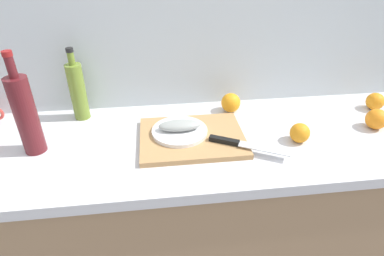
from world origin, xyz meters
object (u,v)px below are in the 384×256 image
(chef_knife, at_px, (239,143))
(orange_0, at_px, (300,133))
(wine_bottle, at_px, (26,114))
(olive_oil_bottle, at_px, (78,91))
(white_plate, at_px, (180,131))
(fish_fillet, at_px, (179,125))
(cutting_board, at_px, (192,137))

(chef_knife, relative_size, orange_0, 3.68)
(wine_bottle, relative_size, orange_0, 4.97)
(olive_oil_bottle, bearing_deg, orange_0, -19.07)
(white_plate, relative_size, orange_0, 2.85)
(wine_bottle, xyz_separation_m, orange_0, (0.96, -0.06, -0.11))
(white_plate, relative_size, fish_fillet, 1.33)
(white_plate, distance_m, wine_bottle, 0.53)
(cutting_board, xyz_separation_m, wine_bottle, (-0.56, -0.00, 0.14))
(cutting_board, height_order, wine_bottle, wine_bottle)
(white_plate, bearing_deg, chef_knife, -28.73)
(olive_oil_bottle, distance_m, orange_0, 0.88)
(white_plate, distance_m, chef_knife, 0.23)
(orange_0, bearing_deg, chef_knife, -173.12)
(chef_knife, bearing_deg, orange_0, 34.23)
(cutting_board, relative_size, orange_0, 5.27)
(cutting_board, xyz_separation_m, chef_knife, (0.16, -0.09, 0.02))
(chef_knife, distance_m, olive_oil_bottle, 0.68)
(white_plate, bearing_deg, olive_oil_bottle, 152.31)
(fish_fillet, bearing_deg, chef_knife, -28.73)
(white_plate, height_order, fish_fillet, fish_fillet)
(cutting_board, bearing_deg, wine_bottle, -179.97)
(fish_fillet, height_order, chef_knife, fish_fillet)
(chef_knife, height_order, orange_0, orange_0)
(fish_fillet, bearing_deg, olive_oil_bottle, 152.31)
(fish_fillet, bearing_deg, wine_bottle, -177.83)
(cutting_board, relative_size, olive_oil_bottle, 1.30)
(chef_knife, distance_m, orange_0, 0.24)
(fish_fillet, xyz_separation_m, orange_0, (0.44, -0.08, -0.02))
(fish_fillet, bearing_deg, white_plate, 90.00)
(chef_knife, bearing_deg, fish_fillet, 178.63)
(chef_knife, height_order, wine_bottle, wine_bottle)
(orange_0, bearing_deg, olive_oil_bottle, 160.93)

